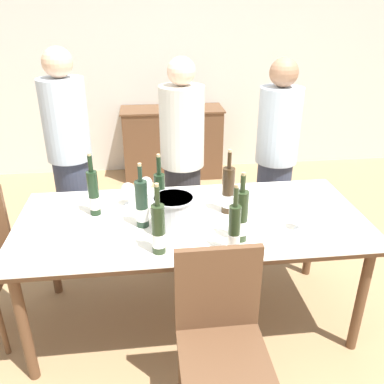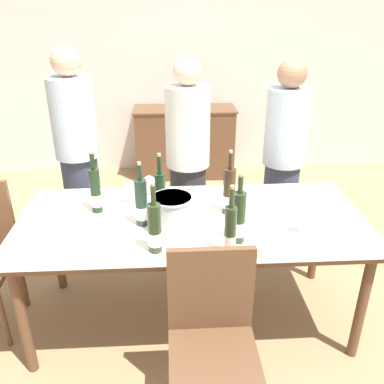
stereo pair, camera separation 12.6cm
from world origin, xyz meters
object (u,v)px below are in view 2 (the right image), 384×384
object	(u,v)px
person_host	(79,160)
person_guest_left	(188,167)
sideboard_cabinet	(185,142)
wine_bottle_0	(155,229)
wine_bottle_5	(96,191)
wine_glass_1	(149,182)
wine_bottle_6	(230,232)
chair_near_front	(212,331)
person_guest_right	(283,162)
wine_bottle_4	(141,204)
wine_glass_0	(130,188)
dining_table	(192,228)
ice_bucket	(172,213)
wine_bottle_2	(160,195)
wine_bottle_3	(239,219)
wine_bottle_1	(229,193)

from	to	relation	value
person_host	person_guest_left	distance (m)	0.85
sideboard_cabinet	wine_bottle_0	xyz separation A→B (m)	(-0.28, -2.87, 0.49)
wine_bottle_5	wine_glass_1	distance (m)	0.38
wine_bottle_6	chair_near_front	xyz separation A→B (m)	(-0.12, -0.32, -0.36)
wine_glass_1	person_guest_right	world-z (taller)	person_guest_right
wine_bottle_4	wine_bottle_5	size ratio (longest dim) A/B	0.98
wine_bottle_4	wine_bottle_6	size ratio (longest dim) A/B	1.00
chair_near_front	person_guest_right	xyz separation A→B (m)	(0.72, 1.52, 0.26)
wine_bottle_0	wine_bottle_5	world-z (taller)	wine_bottle_5
wine_glass_0	person_guest_right	bearing A→B (deg)	26.43
dining_table	wine_glass_0	distance (m)	0.48
ice_bucket	wine_glass_0	world-z (taller)	ice_bucket
person_guest_left	person_guest_right	bearing A→B (deg)	5.62
sideboard_cabinet	person_guest_left	size ratio (longest dim) A/B	0.73
dining_table	wine_bottle_2	size ratio (longest dim) A/B	5.26
wine_bottle_3	chair_near_front	distance (m)	0.60
wine_bottle_2	wine_glass_1	size ratio (longest dim) A/B	2.72
wine_bottle_4	person_guest_right	world-z (taller)	person_guest_right
ice_bucket	sideboard_cabinet	bearing A→B (deg)	86.09
wine_glass_0	wine_glass_1	distance (m)	0.15
wine_bottle_4	wine_bottle_5	xyz separation A→B (m)	(-0.29, 0.18, 0.00)
wine_glass_0	wine_bottle_6	bearing A→B (deg)	-48.18
person_host	person_guest_right	xyz separation A→B (m)	(1.61, -0.02, -0.05)
wine_bottle_5	wine_bottle_6	xyz separation A→B (m)	(0.76, -0.52, -0.00)
dining_table	chair_near_front	bearing A→B (deg)	-85.55
person_guest_left	wine_bottle_3	bearing A→B (deg)	-77.45
wine_glass_0	person_host	distance (m)	0.75
wine_bottle_6	person_host	world-z (taller)	person_host
wine_bottle_6	wine_glass_1	distance (m)	0.85
sideboard_cabinet	dining_table	bearing A→B (deg)	-91.39
wine_bottle_1	person_guest_left	size ratio (longest dim) A/B	0.25
wine_bottle_0	person_host	distance (m)	1.33
wine_bottle_0	person_host	world-z (taller)	person_host
ice_bucket	wine_bottle_0	xyz separation A→B (m)	(-0.09, -0.21, 0.02)
wine_bottle_6	person_host	xyz separation A→B (m)	(-1.01, 1.22, -0.05)
wine_bottle_3	wine_bottle_4	size ratio (longest dim) A/B	1.03
sideboard_cabinet	wine_bottle_5	distance (m)	2.54
wine_bottle_0	wine_glass_1	world-z (taller)	wine_bottle_0
ice_bucket	chair_near_front	xyz separation A→B (m)	(0.18, -0.58, -0.34)
wine_bottle_3	ice_bucket	bearing A→B (deg)	158.96
dining_table	wine_bottle_2	world-z (taller)	wine_bottle_2
wine_bottle_4	person_host	bearing A→B (deg)	121.23
chair_near_front	person_guest_left	world-z (taller)	person_guest_left
sideboard_cabinet	person_host	xyz separation A→B (m)	(-0.90, -1.70, 0.44)
wine_glass_0	wine_bottle_2	bearing A→B (deg)	-41.11
wine_bottle_4	person_guest_left	bearing A→B (deg)	68.54
wine_glass_1	person_guest_right	distance (m)	1.15
wine_bottle_1	wine_bottle_6	distance (m)	0.46
person_guest_left	person_guest_right	distance (m)	0.77
wine_bottle_5	person_guest_right	xyz separation A→B (m)	(1.36, 0.68, -0.10)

